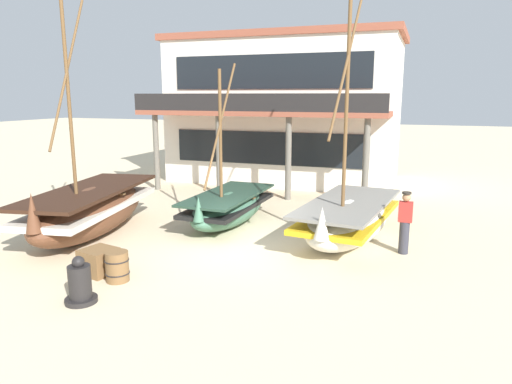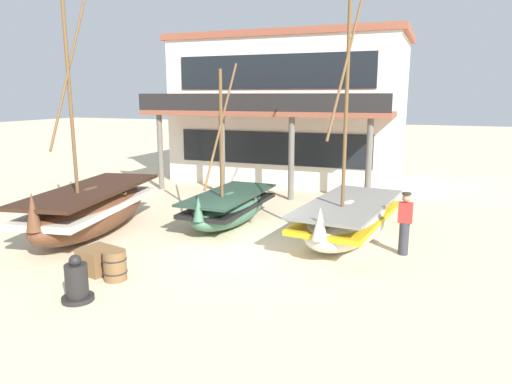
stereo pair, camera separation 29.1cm
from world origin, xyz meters
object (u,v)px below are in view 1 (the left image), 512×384
fishing_boat_far_right (228,207)px  capstan_winch (80,284)px  wooden_barrel (117,266)px  harbor_building_main (285,109)px  cargo_crate (99,261)px  fishing_boat_centre_large (90,210)px  fishing_boat_near_left (348,219)px  fisherman_by_hull (405,223)px

fishing_boat_far_right → capstan_winch: size_ratio=5.19×
fishing_boat_far_right → capstan_winch: bearing=-94.3°
fishing_boat_far_right → wooden_barrel: (-0.47, -5.28, -0.23)m
wooden_barrel → capstan_winch: bearing=-90.8°
fishing_boat_far_right → harbor_building_main: 9.43m
cargo_crate → harbor_building_main: 14.34m
fishing_boat_centre_large → capstan_winch: fishing_boat_centre_large is taller
fishing_boat_near_left → harbor_building_main: bearing=116.7°
fishing_boat_near_left → cargo_crate: (-5.13, -4.64, -0.35)m
fishing_boat_centre_large → capstan_winch: bearing=-53.3°
harbor_building_main → fishing_boat_centre_large: bearing=-103.3°
fishing_boat_far_right → harbor_building_main: (-0.74, 8.94, 2.91)m
wooden_barrel → fisherman_by_hull: bearing=35.1°
fishing_boat_far_right → wooden_barrel: 5.30m
fisherman_by_hull → wooden_barrel: 7.39m
wooden_barrel → cargo_crate: (-0.70, 0.24, -0.05)m
harbor_building_main → cargo_crate: bearing=-91.8°
capstan_winch → cargo_crate: capstan_winch is taller
cargo_crate → fishing_boat_centre_large: bearing=132.0°
fishing_boat_near_left → fishing_boat_centre_large: fishing_boat_near_left is taller
fishing_boat_near_left → fishing_boat_far_right: bearing=174.3°
fishing_boat_near_left → fishing_boat_centre_large: size_ratio=1.05×
wooden_barrel → fishing_boat_centre_large: bearing=137.1°
capstan_winch → harbor_building_main: bearing=90.9°
fishing_boat_centre_large → wooden_barrel: bearing=-42.9°
capstan_winch → harbor_building_main: 15.73m
fishing_boat_centre_large → cargo_crate: bearing=-48.0°
capstan_winch → wooden_barrel: bearing=89.2°
fishing_boat_near_left → wooden_barrel: (-4.43, -4.88, -0.30)m
fishing_boat_far_right → harbor_building_main: harbor_building_main is taller
cargo_crate → harbor_building_main: bearing=88.2°
fishing_boat_centre_large → fisherman_by_hull: (9.00, 1.47, 0.04)m
wooden_barrel → harbor_building_main: harbor_building_main is taller
fishing_boat_far_right → fisherman_by_hull: (5.56, -1.04, 0.25)m
fishing_boat_near_left → wooden_barrel: size_ratio=10.49×
fishing_boat_near_left → fishing_boat_far_right: fishing_boat_near_left is taller
fisherman_by_hull → wooden_barrel: (-6.03, -4.24, -0.48)m
capstan_winch → wooden_barrel: 1.20m
fisherman_by_hull → capstan_winch: bearing=-138.0°
harbor_building_main → fisherman_by_hull: bearing=-57.7°
fishing_boat_near_left → capstan_winch: 7.54m
fisherman_by_hull → wooden_barrel: fisherman_by_hull is taller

